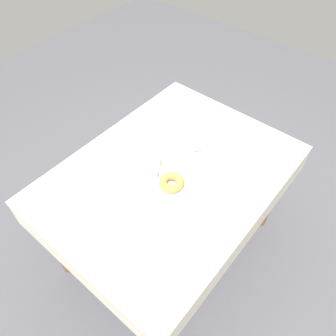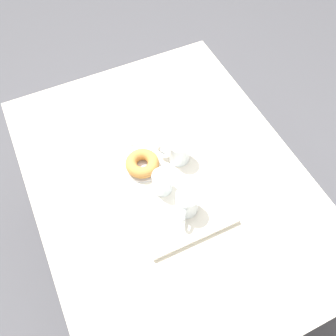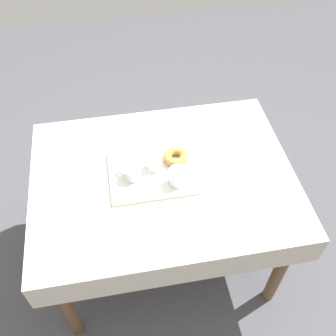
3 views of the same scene
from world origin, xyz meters
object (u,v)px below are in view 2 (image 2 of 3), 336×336
tea_mug_right (188,203)px  paper_napkin (132,135)px  donut_plate_left (143,167)px  dining_table (169,193)px  serving_tray (171,191)px  sugar_donut_left (142,163)px  water_glass_near (162,183)px  tea_mug_left (179,152)px

tea_mug_right → paper_napkin: size_ratio=0.95×
donut_plate_left → dining_table: bearing=-137.3°
serving_tray → sugar_donut_left: 0.14m
water_glass_near → donut_plate_left: (0.11, 0.03, -0.03)m
tea_mug_left → paper_napkin: 0.23m
serving_tray → water_glass_near: (0.02, 0.03, 0.05)m
dining_table → tea_mug_left: (0.06, -0.07, 0.16)m
tea_mug_right → water_glass_near: bearing=21.8°
tea_mug_left → donut_plate_left: size_ratio=0.85×
serving_tray → sugar_donut_left: sugar_donut_left is taller
water_glass_near → donut_plate_left: water_glass_near is taller
serving_tray → sugar_donut_left: size_ratio=3.37×
tea_mug_right → sugar_donut_left: tea_mug_right is taller
tea_mug_right → sugar_donut_left: (0.22, 0.07, -0.01)m
dining_table → tea_mug_left: bearing=-49.0°
dining_table → water_glass_near: 0.17m
donut_plate_left → paper_napkin: (0.17, -0.03, -0.02)m
paper_napkin → water_glass_near: bearing=-179.6°
tea_mug_left → sugar_donut_left: tea_mug_left is taller
donut_plate_left → paper_napkin: 0.17m
dining_table → paper_napkin: 0.27m
dining_table → paper_napkin: size_ratio=11.68×
tea_mug_right → donut_plate_left: 0.23m
water_glass_near → paper_napkin: 0.29m
donut_plate_left → sugar_donut_left: bearing=0.0°
sugar_donut_left → paper_napkin: size_ratio=1.12×
dining_table → water_glass_near: (-0.03, 0.04, 0.16)m
donut_plate_left → water_glass_near: bearing=-165.2°
donut_plate_left → sugar_donut_left: (0.00, 0.00, 0.02)m
sugar_donut_left → paper_napkin: bearing=-9.0°
serving_tray → donut_plate_left: bearing=23.4°
serving_tray → sugar_donut_left: (0.13, 0.05, 0.04)m
serving_tray → paper_napkin: serving_tray is taller
tea_mug_right → donut_plate_left: tea_mug_right is taller
dining_table → donut_plate_left: donut_plate_left is taller
water_glass_near → paper_napkin: size_ratio=0.77×
serving_tray → tea_mug_left: (0.11, -0.08, 0.05)m
tea_mug_left → dining_table: bearing=131.0°
serving_tray → dining_table: bearing=-16.6°
tea_mug_left → paper_napkin: bearing=30.4°
tea_mug_left → paper_napkin: tea_mug_left is taller
tea_mug_left → water_glass_near: bearing=130.5°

